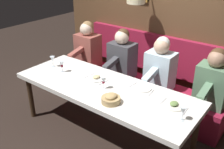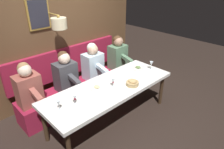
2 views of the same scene
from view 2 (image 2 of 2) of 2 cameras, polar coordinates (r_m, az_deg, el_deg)
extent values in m
plane|color=black|center=(4.00, -0.46, -12.49)|extent=(12.00, 12.00, 0.00)
cube|color=silver|center=(3.58, -0.50, -3.72)|extent=(0.90, 2.46, 0.06)
cylinder|color=#352416|center=(4.35, 13.65, -4.19)|extent=(0.07, 0.07, 0.68)
cylinder|color=#352416|center=(3.07, -12.03, -19.72)|extent=(0.07, 0.07, 0.68)
cylinder|color=#352416|center=(4.70, 6.58, -1.08)|extent=(0.07, 0.07, 0.68)
cylinder|color=#352416|center=(3.54, -18.39, -13.14)|extent=(0.07, 0.07, 0.68)
cube|color=maroon|center=(4.43, -8.46, -4.81)|extent=(0.52, 2.66, 0.45)
cube|color=brown|center=(4.41, -14.20, 11.93)|extent=(0.10, 3.86, 2.90)
cube|color=maroon|center=(4.56, -12.65, 3.49)|extent=(0.10, 2.66, 0.64)
cube|color=olive|center=(4.07, -19.97, 15.70)|extent=(0.04, 0.42, 0.56)
cube|color=#23232D|center=(4.05, -19.85, 15.67)|extent=(0.01, 0.36, 0.50)
cylinder|color=#A37F38|center=(4.02, -16.23, 15.98)|extent=(0.35, 0.02, 0.02)
cylinder|color=beige|center=(3.90, -14.67, 13.72)|extent=(0.28, 0.28, 0.20)
sphere|color=#A37F38|center=(3.87, -14.90, 15.59)|extent=(0.06, 0.06, 0.06)
cube|color=#567A5B|center=(4.83, 1.58, 5.01)|extent=(0.30, 0.40, 0.56)
sphere|color=#A37A60|center=(4.69, 1.81, 9.24)|extent=(0.22, 0.22, 0.22)
sphere|color=#4C331E|center=(4.70, 1.55, 9.68)|extent=(0.20, 0.20, 0.20)
cube|color=#567A5B|center=(4.63, 4.14, 4.49)|extent=(0.33, 0.09, 0.14)
cube|color=silver|center=(4.37, -5.40, 2.40)|extent=(0.30, 0.40, 0.56)
sphere|color=#D1A889|center=(4.21, -5.45, 7.01)|extent=(0.22, 0.22, 0.22)
sphere|color=silver|center=(4.22, -5.72, 7.50)|extent=(0.20, 0.20, 0.20)
cube|color=silver|center=(4.15, -2.89, 1.71)|extent=(0.33, 0.09, 0.14)
cube|color=#3D3D42|center=(4.03, -12.89, -0.45)|extent=(0.30, 0.40, 0.56)
sphere|color=beige|center=(3.85, -13.31, 4.45)|extent=(0.22, 0.22, 0.22)
sphere|color=#4C331E|center=(3.87, -13.59, 4.99)|extent=(0.20, 0.20, 0.20)
cube|color=#3D3D42|center=(3.79, -10.61, -1.38)|extent=(0.33, 0.09, 0.14)
cube|color=#934C42|center=(3.76, -22.40, -4.05)|extent=(0.30, 0.40, 0.56)
sphere|color=beige|center=(3.57, -23.33, 1.04)|extent=(0.22, 0.22, 0.22)
sphere|color=#937047|center=(3.59, -23.60, 1.63)|extent=(0.20, 0.20, 0.20)
cube|color=#934C42|center=(3.50, -20.61, -5.33)|extent=(0.33, 0.09, 0.14)
cylinder|color=white|center=(3.98, 1.35, 0.20)|extent=(0.24, 0.24, 0.01)
cube|color=silver|center=(4.06, 2.99, 0.71)|extent=(0.17, 0.03, 0.01)
cube|color=silver|center=(3.90, -0.36, -0.42)|extent=(0.18, 0.03, 0.01)
cylinder|color=silver|center=(4.24, 7.30, 1.74)|extent=(0.24, 0.24, 0.01)
ellipsoid|color=#668447|center=(4.22, 7.32, 2.06)|extent=(0.11, 0.09, 0.04)
cube|color=silver|center=(4.33, 8.72, 2.19)|extent=(0.17, 0.02, 0.01)
cube|color=silver|center=(4.15, 5.81, 1.19)|extent=(0.18, 0.02, 0.01)
cylinder|color=white|center=(3.51, -4.26, -3.81)|extent=(0.24, 0.24, 0.01)
ellipsoid|color=#D1BC84|center=(3.50, -4.27, -3.45)|extent=(0.11, 0.09, 0.04)
cube|color=silver|center=(3.58, -2.27, -3.15)|extent=(0.17, 0.03, 0.01)
cube|color=silver|center=(3.45, -6.31, -4.58)|extent=(0.18, 0.03, 0.01)
cylinder|color=silver|center=(3.17, -10.25, -8.14)|extent=(0.06, 0.06, 0.00)
cylinder|color=silver|center=(3.14, -10.31, -7.55)|extent=(0.01, 0.01, 0.07)
cone|color=silver|center=(3.10, -10.43, -6.34)|extent=(0.07, 0.07, 0.08)
cylinder|color=maroon|center=(3.11, -10.39, -6.72)|extent=(0.03, 0.03, 0.03)
cylinder|color=silver|center=(3.56, 0.32, -3.36)|extent=(0.06, 0.06, 0.00)
cylinder|color=silver|center=(3.54, 0.32, -2.81)|extent=(0.01, 0.01, 0.07)
cone|color=silver|center=(3.50, 0.33, -1.67)|extent=(0.07, 0.07, 0.08)
cylinder|color=maroon|center=(3.52, 0.32, -2.15)|extent=(0.03, 0.03, 0.02)
cylinder|color=silver|center=(4.26, 10.85, 1.56)|extent=(0.06, 0.06, 0.00)
cylinder|color=silver|center=(4.25, 10.90, 2.04)|extent=(0.01, 0.01, 0.07)
cone|color=silver|center=(4.22, 10.99, 3.03)|extent=(0.07, 0.07, 0.08)
cylinder|color=silver|center=(3.10, -14.52, -9.52)|extent=(0.06, 0.06, 0.00)
cylinder|color=silver|center=(3.08, -14.60, -8.93)|extent=(0.01, 0.01, 0.07)
cone|color=silver|center=(3.03, -14.78, -7.71)|extent=(0.07, 0.07, 0.08)
cylinder|color=tan|center=(3.60, 5.74, -2.54)|extent=(0.22, 0.22, 0.07)
ellipsoid|color=tan|center=(3.57, 5.77, -1.85)|extent=(0.15, 0.13, 0.06)
camera|label=1|loc=(3.95, 47.83, 15.29)|focal=40.97mm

